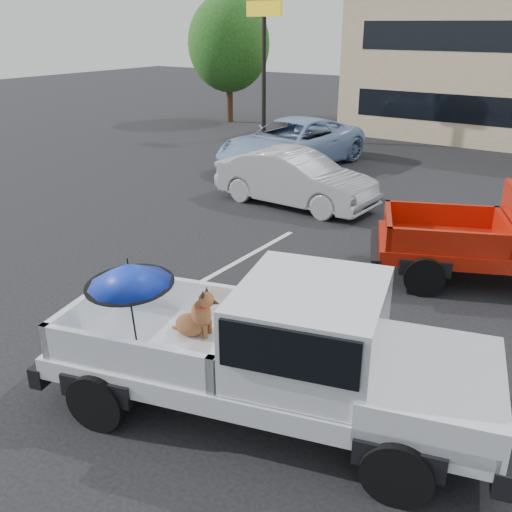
% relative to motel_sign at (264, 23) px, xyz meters
% --- Properties ---
extents(ground, '(90.00, 90.00, 0.00)m').
position_rel_motel_sign_xyz_m(ground, '(10.00, -14.00, -4.65)').
color(ground, black).
rests_on(ground, ground).
extents(stripe_left, '(0.12, 5.00, 0.01)m').
position_rel_motel_sign_xyz_m(stripe_left, '(7.00, -12.00, -4.65)').
color(stripe_left, silver).
rests_on(stripe_left, ground).
extents(motel_sign, '(1.60, 0.22, 6.00)m').
position_rel_motel_sign_xyz_m(motel_sign, '(0.00, 0.00, 0.00)').
color(motel_sign, black).
rests_on(motel_sign, ground).
extents(tree_left, '(3.96, 3.96, 6.02)m').
position_rel_motel_sign_xyz_m(tree_left, '(-4.00, 3.00, -0.92)').
color(tree_left, '#332114').
rests_on(tree_left, ground).
extents(silver_pickup, '(6.00, 3.34, 2.06)m').
position_rel_motel_sign_xyz_m(silver_pickup, '(10.51, -15.50, -3.60)').
color(silver_pickup, black).
rests_on(silver_pickup, ground).
extents(silver_sedan, '(4.57, 1.78, 1.48)m').
position_rel_motel_sign_xyz_m(silver_sedan, '(5.94, -7.50, -3.91)').
color(silver_sedan, '#A6A9AD').
rests_on(silver_sedan, ground).
extents(blue_suv, '(3.47, 6.17, 1.63)m').
position_rel_motel_sign_xyz_m(blue_suv, '(3.54, -3.64, -3.84)').
color(blue_suv, '#89A3CC').
rests_on(blue_suv, ground).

